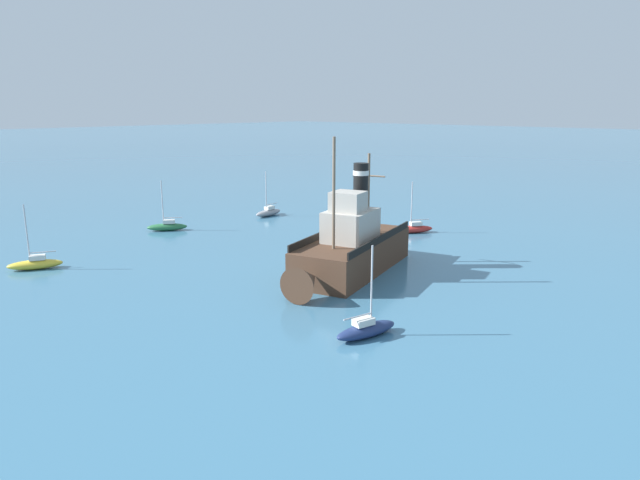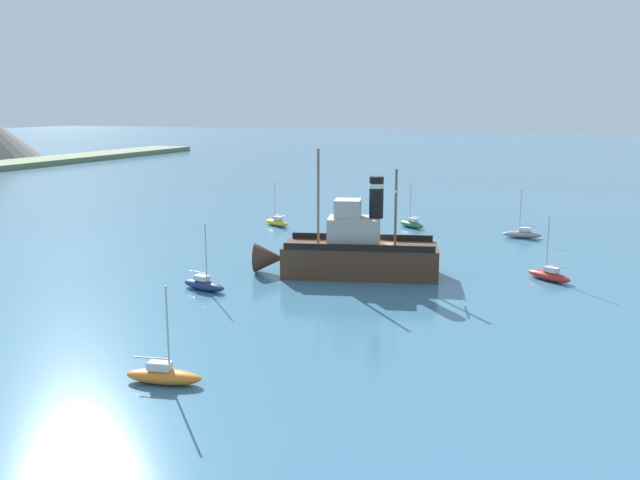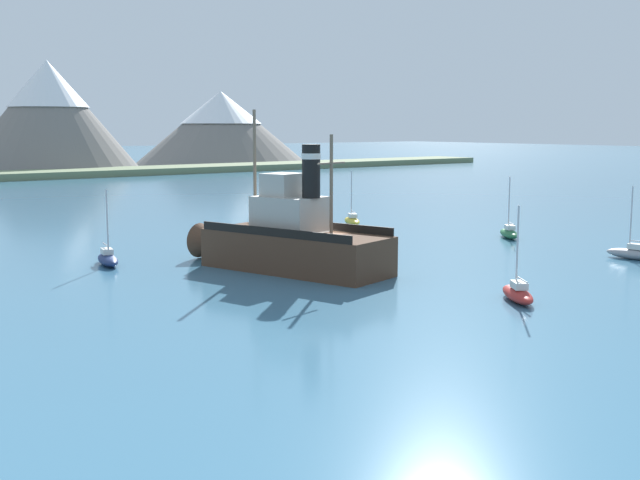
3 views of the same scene
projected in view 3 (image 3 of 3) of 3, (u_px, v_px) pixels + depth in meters
The scene contains 7 objects.
ground_plane at pixel (322, 271), 49.34m from camera, with size 600.00×600.00×0.00m, color teal.
old_tugboat at pixel (288, 241), 49.60m from camera, with size 7.43×14.78×9.90m.
sailboat_yellow at pixel (352, 220), 72.40m from camera, with size 2.70×3.89×4.90m.
sailboat_navy at pixel (108, 259), 51.52m from camera, with size 1.89×3.95×4.90m.
sailboat_green at pixel (509, 233), 64.00m from camera, with size 3.14×3.71×4.90m.
sailboat_grey at pixel (634, 253), 53.76m from camera, with size 1.49×3.89×4.90m.
sailboat_red at pixel (518, 293), 40.88m from camera, with size 3.05×3.76×4.90m.
Camera 3 is at (-29.71, -38.43, 8.89)m, focal length 45.00 mm.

